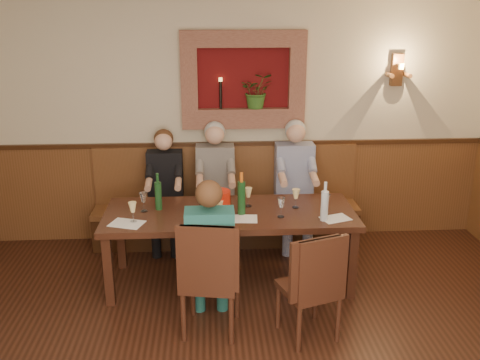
% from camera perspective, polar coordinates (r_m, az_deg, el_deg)
% --- Properties ---
extents(room_shell, '(6.04, 6.04, 2.82)m').
position_cam_1_polar(room_shell, '(3.02, 0.28, 3.68)').
color(room_shell, beige).
rests_on(room_shell, ground).
extents(wainscoting, '(6.02, 6.02, 1.15)m').
position_cam_1_polar(wainscoting, '(3.58, 0.24, -16.89)').
color(wainscoting, brown).
rests_on(wainscoting, ground).
extents(wall_niche, '(1.36, 0.30, 1.06)m').
position_cam_1_polar(wall_niche, '(5.94, 0.76, 10.18)').
color(wall_niche, '#570C0D').
rests_on(wall_niche, ground).
extents(wall_sconce, '(0.25, 0.20, 0.35)m').
position_cam_1_polar(wall_sconce, '(6.25, 16.43, 11.12)').
color(wall_sconce, brown).
rests_on(wall_sconce, ground).
extents(dining_table, '(2.40, 0.90, 0.75)m').
position_cam_1_polar(dining_table, '(5.17, -1.08, -4.15)').
color(dining_table, '#35180F').
rests_on(dining_table, ground).
extents(bench, '(3.00, 0.45, 1.11)m').
position_cam_1_polar(bench, '(6.17, -1.43, -3.77)').
color(bench, '#381E0F').
rests_on(bench, ground).
extents(chair_near_left, '(0.53, 0.53, 1.04)m').
position_cam_1_polar(chair_near_left, '(4.59, -3.16, -12.51)').
color(chair_near_left, '#35180F').
rests_on(chair_near_left, ground).
extents(chair_near_right, '(0.54, 0.54, 0.96)m').
position_cam_1_polar(chair_near_right, '(4.56, 7.39, -13.20)').
color(chair_near_right, '#35180F').
rests_on(chair_near_right, ground).
extents(person_bench_left, '(0.39, 0.48, 1.35)m').
position_cam_1_polar(person_bench_left, '(6.01, -7.92, -2.24)').
color(person_bench_left, black).
rests_on(person_bench_left, ground).
extents(person_bench_mid, '(0.42, 0.52, 1.43)m').
position_cam_1_polar(person_bench_mid, '(5.97, -2.61, -1.83)').
color(person_bench_mid, '#585150').
rests_on(person_bench_mid, ground).
extents(person_bench_right, '(0.43, 0.52, 1.44)m').
position_cam_1_polar(person_bench_right, '(6.05, 5.84, -1.62)').
color(person_bench_right, navy).
rests_on(person_bench_right, ground).
extents(person_chair_front, '(0.39, 0.48, 1.36)m').
position_cam_1_polar(person_chair_front, '(4.51, -3.18, -9.36)').
color(person_chair_front, navy).
rests_on(person_chair_front, ground).
extents(spittoon_bucket, '(0.23, 0.23, 0.25)m').
position_cam_1_polar(spittoon_bucket, '(5.00, -2.26, -2.52)').
color(spittoon_bucket, red).
rests_on(spittoon_bucket, dining_table).
extents(wine_bottle_green_a, '(0.08, 0.08, 0.41)m').
position_cam_1_polar(wine_bottle_green_a, '(5.01, 0.16, -1.84)').
color(wine_bottle_green_a, '#19471E').
rests_on(wine_bottle_green_a, dining_table).
extents(wine_bottle_green_b, '(0.07, 0.07, 0.37)m').
position_cam_1_polar(wine_bottle_green_b, '(5.20, -8.71, -1.58)').
color(wine_bottle_green_b, '#19471E').
rests_on(wine_bottle_green_b, dining_table).
extents(water_bottle, '(0.08, 0.08, 0.37)m').
position_cam_1_polar(water_bottle, '(4.94, 9.00, -2.64)').
color(water_bottle, silver).
rests_on(water_bottle, dining_table).
extents(tasting_sheet_a, '(0.35, 0.30, 0.00)m').
position_cam_1_polar(tasting_sheet_a, '(4.97, -11.98, -4.56)').
color(tasting_sheet_a, white).
rests_on(tasting_sheet_a, dining_table).
extents(tasting_sheet_b, '(0.30, 0.22, 0.00)m').
position_cam_1_polar(tasting_sheet_b, '(4.96, 0.20, -4.15)').
color(tasting_sheet_b, white).
rests_on(tasting_sheet_b, dining_table).
extents(tasting_sheet_c, '(0.31, 0.26, 0.00)m').
position_cam_1_polar(tasting_sheet_c, '(5.05, 10.15, -4.06)').
color(tasting_sheet_c, white).
rests_on(tasting_sheet_c, dining_table).
extents(tasting_sheet_d, '(0.32, 0.24, 0.00)m').
position_cam_1_polar(tasting_sheet_d, '(4.88, -3.31, -4.62)').
color(tasting_sheet_d, white).
rests_on(tasting_sheet_d, dining_table).
extents(wine_glass_0, '(0.08, 0.08, 0.19)m').
position_cam_1_polar(wine_glass_0, '(4.96, -11.35, -3.38)').
color(wine_glass_0, '#FFE698').
rests_on(wine_glass_0, dining_table).
extents(wine_glass_1, '(0.08, 0.08, 0.19)m').
position_cam_1_polar(wine_glass_1, '(5.13, 9.15, -2.52)').
color(wine_glass_1, white).
rests_on(wine_glass_1, dining_table).
extents(wine_glass_2, '(0.08, 0.08, 0.19)m').
position_cam_1_polar(wine_glass_2, '(5.22, 5.98, -1.97)').
color(wine_glass_2, '#FFE698').
rests_on(wine_glass_2, dining_table).
extents(wine_glass_3, '(0.08, 0.08, 0.19)m').
position_cam_1_polar(wine_glass_3, '(5.19, -10.25, -2.33)').
color(wine_glass_3, white).
rests_on(wine_glass_3, dining_table).
extents(wine_glass_4, '(0.08, 0.08, 0.19)m').
position_cam_1_polar(wine_glass_4, '(4.85, -2.69, -3.55)').
color(wine_glass_4, '#FFE698').
rests_on(wine_glass_4, dining_table).
extents(wine_glass_5, '(0.08, 0.08, 0.19)m').
position_cam_1_polar(wine_glass_5, '(4.92, -2.20, -3.22)').
color(wine_glass_5, '#FFE698').
rests_on(wine_glass_5, dining_table).
extents(wine_glass_6, '(0.08, 0.08, 0.19)m').
position_cam_1_polar(wine_glass_6, '(5.23, 0.89, -1.83)').
color(wine_glass_6, '#FFE698').
rests_on(wine_glass_6, dining_table).
extents(wine_glass_7, '(0.08, 0.08, 0.19)m').
position_cam_1_polar(wine_glass_7, '(5.23, -4.32, -1.92)').
color(wine_glass_7, white).
rests_on(wine_glass_7, dining_table).
extents(wine_glass_8, '(0.08, 0.08, 0.19)m').
position_cam_1_polar(wine_glass_8, '(4.99, 4.40, -2.94)').
color(wine_glass_8, white).
rests_on(wine_glass_8, dining_table).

